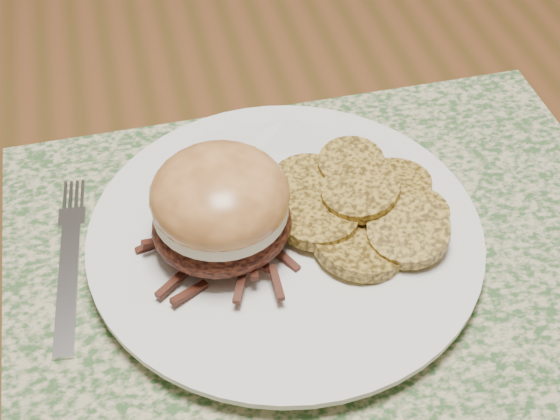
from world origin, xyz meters
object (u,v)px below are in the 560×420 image
at_px(dining_table, 367,164).
at_px(dinner_plate, 285,237).
at_px(pork_sandwich, 221,207).
at_px(fork, 69,260).

xyz_separation_m(dining_table, dinner_plate, (-0.12, -0.15, 0.09)).
height_order(dinner_plate, pork_sandwich, pork_sandwich).
relative_size(dining_table, pork_sandwich, 13.16).
bearing_deg(dining_table, pork_sandwich, -136.63).
bearing_deg(dinner_plate, pork_sandwich, -177.75).
xyz_separation_m(dinner_plate, pork_sandwich, (-0.04, -0.00, 0.04)).
relative_size(dining_table, fork, 9.29).
distance_m(dinner_plate, pork_sandwich, 0.06).
distance_m(dinner_plate, fork, 0.15).
distance_m(dining_table, dinner_plate, 0.21).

